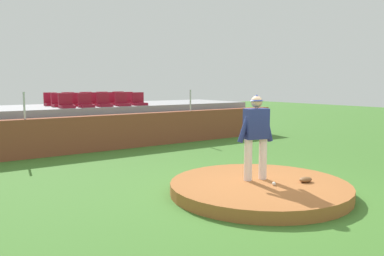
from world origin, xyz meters
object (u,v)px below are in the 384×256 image
(stadium_chair_12, at_px, (87,100))
(stadium_chair_9, at_px, (128,100))
(stadium_chair_11, at_px, (69,101))
(stadium_chair_13, at_px, (103,100))
(stadium_chair_7, at_px, (95,101))
(baseball, at_px, (274,184))
(stadium_chair_14, at_px, (119,100))
(stadium_chair_10, at_px, (51,101))
(fielding_glove, at_px, (306,180))
(stadium_chair_1, at_px, (86,103))
(stadium_chair_8, at_px, (112,101))
(stadium_chair_4, at_px, (139,101))
(pitcher, at_px, (256,131))
(stadium_chair_6, at_px, (77,102))
(stadium_chair_5, at_px, (59,102))
(stadium_chair_2, at_px, (104,102))
(stadium_chair_0, at_px, (66,103))
(stadium_chair_3, at_px, (122,102))

(stadium_chair_12, bearing_deg, stadium_chair_9, 145.13)
(stadium_chair_11, height_order, stadium_chair_13, same)
(stadium_chair_7, xyz_separation_m, stadium_chair_13, (0.70, 0.86, 0.00))
(baseball, height_order, stadium_chair_14, stadium_chair_14)
(stadium_chair_10, distance_m, stadium_chair_14, 2.85)
(fielding_glove, bearing_deg, stadium_chair_11, -77.35)
(stadium_chair_1, distance_m, stadium_chair_8, 1.66)
(baseball, height_order, stadium_chair_4, stadium_chair_4)
(pitcher, height_order, stadium_chair_8, pitcher)
(stadium_chair_7, distance_m, stadium_chair_11, 1.13)
(pitcher, xyz_separation_m, stadium_chair_6, (-0.81, 8.55, 0.29))
(stadium_chair_5, bearing_deg, stadium_chair_10, -87.50)
(stadium_chair_2, height_order, stadium_chair_10, same)
(stadium_chair_13, bearing_deg, stadium_chair_1, 51.80)
(stadium_chair_7, bearing_deg, stadium_chair_0, 32.94)
(pitcher, distance_m, stadium_chair_10, 9.58)
(stadium_chair_14, bearing_deg, stadium_chair_6, 23.53)
(stadium_chair_6, relative_size, stadium_chair_12, 1.00)
(stadium_chair_3, xyz_separation_m, stadium_chair_11, (-1.41, 1.82, 0.00))
(stadium_chair_3, bearing_deg, stadium_chair_2, -2.15)
(fielding_glove, bearing_deg, stadium_chair_0, -71.20)
(stadium_chair_4, bearing_deg, stadium_chair_7, -32.57)
(stadium_chair_6, xyz_separation_m, stadium_chair_10, (-0.70, 0.90, 0.00))
(stadium_chair_0, xyz_separation_m, stadium_chair_6, (0.67, 0.85, 0.00))
(pitcher, bearing_deg, stadium_chair_4, 94.76)
(stadium_chair_3, bearing_deg, stadium_chair_9, -127.91)
(stadium_chair_0, relative_size, stadium_chair_5, 1.00)
(stadium_chair_3, relative_size, stadium_chair_6, 1.00)
(stadium_chair_9, bearing_deg, baseball, 81.71)
(stadium_chair_2, height_order, stadium_chair_14, same)
(stadium_chair_9, bearing_deg, stadium_chair_13, -52.65)
(pitcher, relative_size, stadium_chair_1, 3.59)
(baseball, relative_size, stadium_chair_10, 0.15)
(baseball, xyz_separation_m, stadium_chair_2, (-0.07, 8.26, 1.29))
(stadium_chair_5, relative_size, stadium_chair_9, 1.00)
(stadium_chair_13, bearing_deg, stadium_chair_9, 127.35)
(stadium_chair_8, height_order, stadium_chair_12, same)
(stadium_chair_9, height_order, stadium_chair_14, same)
(stadium_chair_9, bearing_deg, stadium_chair_5, -1.13)
(stadium_chair_6, bearing_deg, stadium_chair_13, -147.22)
(stadium_chair_7, bearing_deg, stadium_chair_2, 89.60)
(stadium_chair_0, distance_m, stadium_chair_9, 2.90)
(stadium_chair_4, relative_size, stadium_chair_5, 1.00)
(stadium_chair_0, distance_m, stadium_chair_6, 1.08)
(stadium_chair_11, height_order, stadium_chair_14, same)
(stadium_chair_0, height_order, stadium_chair_1, same)
(stadium_chair_0, height_order, stadium_chair_4, same)
(stadium_chair_1, distance_m, stadium_chair_10, 1.91)
(stadium_chair_2, xyz_separation_m, stadium_chair_6, (-0.71, 0.85, 0.00))
(stadium_chair_9, distance_m, stadium_chair_13, 1.15)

